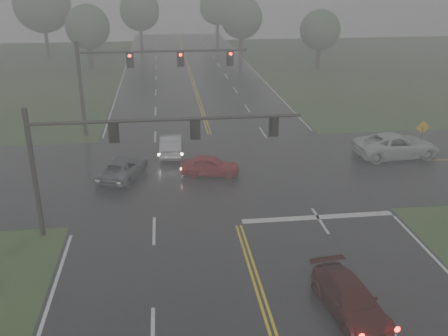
{
  "coord_description": "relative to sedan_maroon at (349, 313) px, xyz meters",
  "views": [
    {
      "loc": [
        -3.7,
        -9.4,
        12.77
      ],
      "look_at": [
        -0.54,
        16.0,
        2.58
      ],
      "focal_mm": 40.0,
      "sensor_mm": 36.0,
      "label": 1
    }
  ],
  "objects": [
    {
      "name": "tree_nw_b",
      "position": [
        -24.14,
        64.53,
        8.02
      ],
      "size": [
        8.29,
        8.29,
        12.18
      ],
      "color": "#2F241E",
      "rests_on": "ground"
    },
    {
      "name": "main_road",
      "position": [
        -3.26,
        13.78,
        0.0
      ],
      "size": [
        18.0,
        160.0,
        0.02
      ],
      "primitive_type": "cube",
      "color": "black",
      "rests_on": "ground"
    },
    {
      "name": "tree_nw_a",
      "position": [
        -16.57,
        54.97,
        5.67
      ],
      "size": [
        5.88,
        5.88,
        8.64
      ],
      "color": "#2F241E",
      "rests_on": "ground"
    },
    {
      "name": "sedan_silver",
      "position": [
        -6.53,
        19.52,
        0.0
      ],
      "size": [
        1.79,
        4.53,
        1.47
      ],
      "primitive_type": "imported",
      "rotation": [
        0.0,
        0.0,
        3.09
      ],
      "color": "#ADAFB5",
      "rests_on": "ground"
    },
    {
      "name": "tree_e_near",
      "position": [
        14.37,
        51.24,
        5.24
      ],
      "size": [
        5.43,
        5.43,
        7.97
      ],
      "color": "#2F241E",
      "rests_on": "ground"
    },
    {
      "name": "car_grey",
      "position": [
        -9.81,
        15.38,
        0.0
      ],
      "size": [
        3.6,
        5.13,
        1.3
      ],
      "primitive_type": "imported",
      "rotation": [
        0.0,
        0.0,
        2.8
      ],
      "color": "#52555A",
      "rests_on": "ground"
    },
    {
      "name": "sedan_maroon",
      "position": [
        0.0,
        0.0,
        0.0
      ],
      "size": [
        2.44,
        4.74,
        1.31
      ],
      "primitive_type": "imported",
      "rotation": [
        0.0,
        0.0,
        0.14
      ],
      "color": "#3D0C0B",
      "rests_on": "ground"
    },
    {
      "name": "signal_gantry_near",
      "position": [
        -9.23,
        8.09,
        4.78
      ],
      "size": [
        13.49,
        0.3,
        6.74
      ],
      "color": "black",
      "rests_on": "ground"
    },
    {
      "name": "pickup_white",
      "position": [
        9.74,
        16.88,
        0.0
      ],
      "size": [
        6.34,
        3.23,
        1.71
      ],
      "primitive_type": "imported",
      "rotation": [
        0.0,
        0.0,
        1.63
      ],
      "color": "silver",
      "rests_on": "ground"
    },
    {
      "name": "tree_ne_a",
      "position": [
        5.25,
        61.32,
        6.07
      ],
      "size": [
        6.28,
        6.28,
        9.23
      ],
      "color": "#2F241E",
      "rests_on": "ground"
    },
    {
      "name": "signal_gantry_far",
      "position": [
        -9.3,
        24.86,
        5.38
      ],
      "size": [
        13.54,
        0.39,
        7.67
      ],
      "color": "black",
      "rests_on": "ground"
    },
    {
      "name": "sign_diamond_east",
      "position": [
        11.79,
        17.27,
        1.74
      ],
      "size": [
        1.08,
        0.1,
        2.58
      ],
      "rotation": [
        0.0,
        0.0,
        0.03
      ],
      "color": "black",
      "rests_on": "ground"
    },
    {
      "name": "cross_street",
      "position": [
        -3.26,
        15.78,
        0.0
      ],
      "size": [
        120.0,
        14.0,
        0.02
      ],
      "primitive_type": "cube",
      "color": "black",
      "rests_on": "ground"
    },
    {
      "name": "sedan_red",
      "position": [
        -4.08,
        15.07,
        0.0
      ],
      "size": [
        4.14,
        2.32,
        1.33
      ],
      "primitive_type": "imported",
      "rotation": [
        0.0,
        0.0,
        1.37
      ],
      "color": "#9D0E0E",
      "rests_on": "ground"
    },
    {
      "name": "tree_n_far",
      "position": [
        3.75,
        80.34,
        6.36
      ],
      "size": [
        6.59,
        6.59,
        9.68
      ],
      "color": "#2F241E",
      "rests_on": "ground"
    },
    {
      "name": "stop_bar",
      "position": [
        1.24,
        8.18,
        0.0
      ],
      "size": [
        8.5,
        0.5,
        0.01
      ],
      "primitive_type": "cube",
      "color": "silver",
      "rests_on": "ground"
    },
    {
      "name": "tree_n_mid",
      "position": [
        -10.23,
        72.44,
        6.36
      ],
      "size": [
        6.58,
        6.58,
        9.67
      ],
      "color": "#2F241E",
      "rests_on": "ground"
    }
  ]
}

